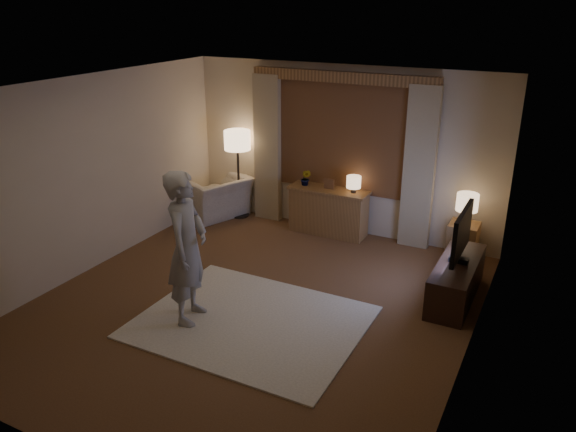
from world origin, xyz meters
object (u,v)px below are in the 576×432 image
Objects in this scene: side_table at (462,242)px; person at (187,248)px; sideboard at (328,212)px; armchair at (216,196)px; tv_stand at (456,280)px.

side_table is 3.96m from person.
sideboard is 0.67× the size of person.
armchair is 0.75× the size of tv_stand.
tv_stand is 0.79× the size of person.
tv_stand is at bearing -68.56° from person.
tv_stand is at bearing -28.24° from sideboard.
side_table is at bearing 97.48° from tv_stand.
armchair reaches higher than tv_stand.
person is at bearing -129.20° from side_table.
armchair is 1.87× the size of side_table.
armchair is 3.40m from person.
side_table is 0.31× the size of person.
side_table is at bearing 113.15° from armchair.
armchair reaches higher than side_table.
side_table is at bearing -53.43° from person.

